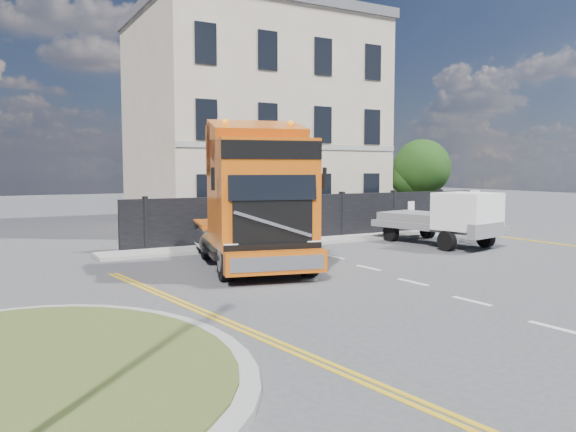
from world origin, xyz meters
TOP-DOWN VIEW (x-y plane):
  - ground at (0.00, 0.00)m, footprint 120.00×120.00m
  - traffic_island at (-7.00, -3.00)m, footprint 6.80×6.80m
  - hoarding_fence at (6.55, 9.00)m, footprint 18.80×0.25m
  - georgian_building at (6.00, 16.50)m, footprint 12.30×10.30m
  - tree at (14.38, 12.10)m, footprint 3.20×3.20m
  - pavement_far at (6.00, 8.10)m, footprint 20.00×1.60m
  - truck at (0.03, 3.56)m, footprint 4.43×7.95m
  - flatbed_pickup at (9.14, 4.14)m, footprint 3.18×5.67m

SIDE VIEW (x-z plane):
  - ground at x=0.00m, z-range 0.00..0.00m
  - pavement_far at x=6.00m, z-range 0.00..0.12m
  - traffic_island at x=-7.00m, z-range 0.00..0.16m
  - hoarding_fence at x=6.55m, z-range 0.00..2.00m
  - flatbed_pickup at x=9.14m, z-range 0.08..2.29m
  - truck at x=0.03m, z-range -0.23..4.27m
  - tree at x=14.38m, z-range 0.65..5.45m
  - georgian_building at x=6.00m, z-range -0.63..12.17m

